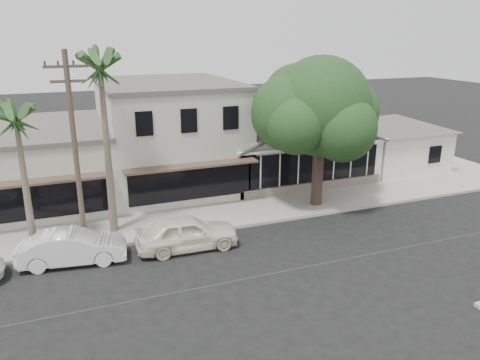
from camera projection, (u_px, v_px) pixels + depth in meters
name	position (u px, v px, depth m)	size (l,w,h in m)	color
ground	(312.00, 266.00, 20.20)	(140.00, 140.00, 0.00)	black
sidewalk_north	(105.00, 232.00, 23.41)	(90.00, 3.50, 0.15)	#9E9991
corner_shop	(287.00, 139.00, 32.23)	(10.40, 8.60, 5.10)	white
side_cottage	(392.00, 148.00, 34.54)	(6.00, 6.00, 3.00)	white
row_building_near	(169.00, 136.00, 30.18)	(8.00, 10.00, 6.50)	beige
row_building_midnear	(19.00, 167.00, 27.41)	(10.00, 10.00, 4.20)	beige
utility_pole	(75.00, 149.00, 20.27)	(1.80, 0.24, 9.00)	brown
car_0	(187.00, 233.00, 21.59)	(1.90, 4.72, 1.61)	white
car_1	(73.00, 247.00, 20.26)	(1.58, 4.52, 1.49)	white
shade_tree	(317.00, 109.00, 25.66)	(7.70, 6.96, 8.54)	#49362C
palm_east	(100.00, 68.00, 21.09)	(3.59, 3.59, 9.42)	#726651
palm_mid	(16.00, 118.00, 19.50)	(3.22, 3.22, 7.31)	#726651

